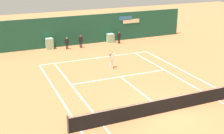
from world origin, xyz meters
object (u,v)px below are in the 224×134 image
at_px(ball_kid_right_post, 81,41).
at_px(tennis_ball_by_sideline, 177,79).
at_px(player_on_baseline, 111,58).
at_px(tennis_ball_mid_court, 159,84).
at_px(ball_kid_centre_post, 67,42).
at_px(ball_kid_left_post, 119,37).

bearing_deg(ball_kid_right_post, tennis_ball_by_sideline, 115.38).
relative_size(player_on_baseline, tennis_ball_by_sideline, 26.01).
distance_m(ball_kid_right_post, tennis_ball_mid_court, 11.97).
distance_m(ball_kid_centre_post, ball_kid_left_post, 5.82).
bearing_deg(ball_kid_right_post, ball_kid_left_post, -174.14).
relative_size(ball_kid_left_post, tennis_ball_mid_court, 19.19).
distance_m(player_on_baseline, ball_kid_centre_post, 7.33).
xyz_separation_m(player_on_baseline, tennis_ball_by_sideline, (3.64, -4.30, -0.89)).
bearing_deg(player_on_baseline, ball_kid_right_post, -78.22).
relative_size(tennis_ball_mid_court, tennis_ball_by_sideline, 1.00).
bearing_deg(player_on_baseline, tennis_ball_mid_court, 120.14).
distance_m(tennis_ball_mid_court, tennis_ball_by_sideline, 1.84).
xyz_separation_m(ball_kid_centre_post, tennis_ball_by_sideline, (5.51, -11.39, -0.69)).
height_order(ball_kid_left_post, tennis_ball_by_sideline, ball_kid_left_post).
height_order(ball_kid_centre_post, tennis_ball_mid_court, ball_kid_centre_post).
bearing_deg(ball_kid_left_post, tennis_ball_mid_court, 75.98).
bearing_deg(ball_kid_centre_post, player_on_baseline, 107.57).
bearing_deg(player_on_baseline, ball_kid_centre_post, -66.69).
distance_m(player_on_baseline, ball_kid_left_post, 8.12).
xyz_separation_m(ball_kid_centre_post, ball_kid_left_post, (5.82, 0.00, 0.03)).
height_order(ball_kid_right_post, ball_kid_left_post, ball_kid_right_post).
distance_m(ball_kid_left_post, tennis_ball_by_sideline, 11.42).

